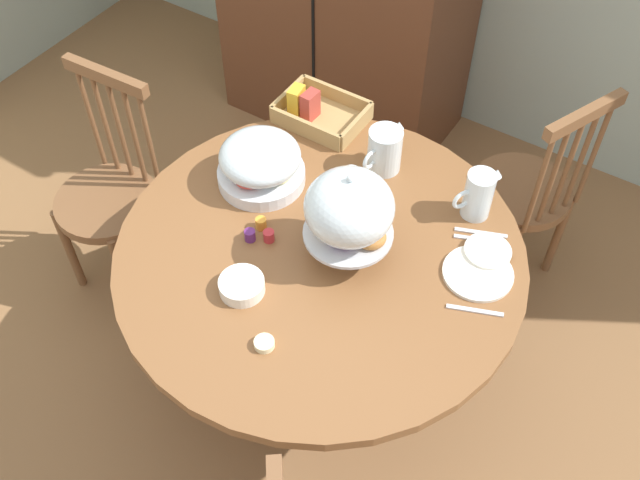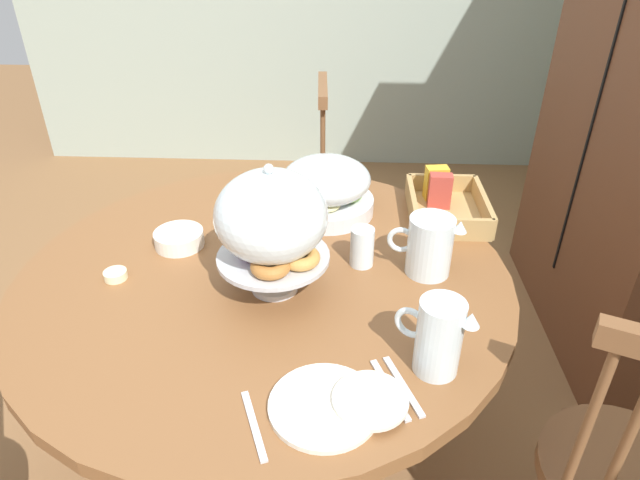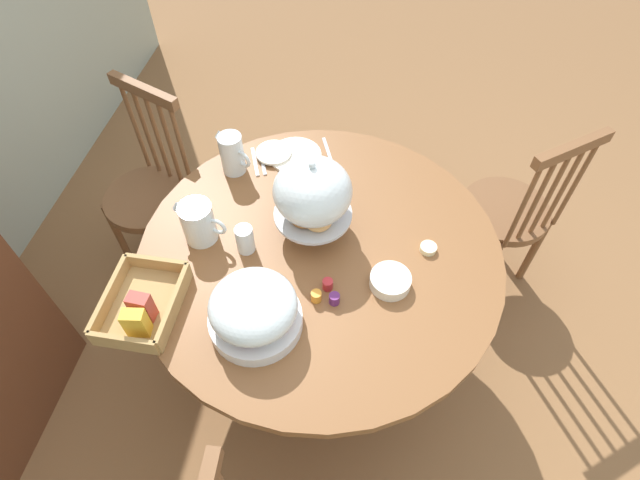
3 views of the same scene
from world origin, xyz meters
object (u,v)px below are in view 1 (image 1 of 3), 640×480
at_px(pastry_stand_with_dome, 349,211).
at_px(drinking_glass, 351,183).
at_px(milk_pitcher, 384,152).
at_px(orange_juice_pitcher, 478,196).
at_px(windsor_chair_facing_door, 525,194).
at_px(china_plate_small, 488,251).
at_px(cereal_basket, 317,112).
at_px(cereal_bowl, 242,286).
at_px(windsor_chair_near_window, 111,198).
at_px(fruit_platter_covered, 260,163).
at_px(china_plate_large, 478,273).
at_px(dining_table, 320,286).
at_px(butter_dish, 264,343).

distance_m(pastry_stand_with_dome, drinking_glass, 0.29).
height_order(pastry_stand_with_dome, milk_pitcher, pastry_stand_with_dome).
bearing_deg(orange_juice_pitcher, windsor_chair_facing_door, 83.11).
bearing_deg(china_plate_small, cereal_basket, 162.31).
bearing_deg(milk_pitcher, drinking_glass, -98.98).
bearing_deg(cereal_bowl, cereal_basket, 106.69).
distance_m(windsor_chair_near_window, cereal_bowl, 0.93).
height_order(cereal_basket, drinking_glass, cereal_basket).
height_order(milk_pitcher, cereal_basket, milk_pitcher).
xyz_separation_m(fruit_platter_covered, china_plate_small, (0.79, 0.12, -0.07)).
xyz_separation_m(windsor_chair_near_window, cereal_bowl, (0.84, -0.24, 0.31)).
distance_m(pastry_stand_with_dome, milk_pitcher, 0.42).
relative_size(cereal_basket, cereal_bowl, 2.26).
bearing_deg(fruit_platter_covered, windsor_chair_near_window, -164.34).
distance_m(pastry_stand_with_dome, cereal_bowl, 0.40).
xyz_separation_m(cereal_basket, china_plate_large, (0.81, -0.35, -0.03)).
height_order(china_plate_large, cereal_bowl, cereal_bowl).
bearing_deg(cereal_bowl, dining_table, 66.24).
bearing_deg(windsor_chair_near_window, china_plate_small, 11.68).
bearing_deg(china_plate_large, windsor_chair_near_window, -171.90).
bearing_deg(orange_juice_pitcher, pastry_stand_with_dome, -125.65).
bearing_deg(cereal_bowl, fruit_platter_covered, 118.15).
distance_m(fruit_platter_covered, cereal_bowl, 0.47).
bearing_deg(fruit_platter_covered, drinking_glass, 20.28).
height_order(china_plate_large, drinking_glass, drinking_glass).
xyz_separation_m(orange_juice_pitcher, milk_pitcher, (-0.36, 0.03, -0.01)).
bearing_deg(fruit_platter_covered, cereal_basket, 92.30).
xyz_separation_m(china_plate_large, cereal_bowl, (-0.58, -0.44, 0.02)).
height_order(fruit_platter_covered, china_plate_small, fruit_platter_covered).
bearing_deg(china_plate_large, fruit_platter_covered, -178.00).
distance_m(dining_table, china_plate_large, 0.53).
bearing_deg(fruit_platter_covered, cereal_bowl, -61.85).
distance_m(fruit_platter_covered, milk_pitcher, 0.43).
relative_size(windsor_chair_near_window, china_plate_small, 6.50).
xyz_separation_m(pastry_stand_with_dome, cereal_basket, (-0.43, 0.49, -0.16)).
bearing_deg(china_plate_large, china_plate_small, 95.82).
bearing_deg(milk_pitcher, windsor_chair_facing_door, 46.34).
bearing_deg(orange_juice_pitcher, drinking_glass, -159.08).
bearing_deg(windsor_chair_facing_door, china_plate_small, -84.83).
bearing_deg(drinking_glass, windsor_chair_facing_door, 53.97).
xyz_separation_m(orange_juice_pitcher, butter_dish, (-0.29, -0.79, -0.07)).
distance_m(cereal_basket, china_plate_large, 0.88).
height_order(orange_juice_pitcher, china_plate_large, orange_juice_pitcher).
relative_size(china_plate_small, drinking_glass, 1.36).
bearing_deg(drinking_glass, milk_pitcher, 81.02).
bearing_deg(windsor_chair_facing_door, china_plate_large, -84.75).
bearing_deg(milk_pitcher, fruit_platter_covered, -138.60).
bearing_deg(milk_pitcher, cereal_bowl, -98.07).
bearing_deg(orange_juice_pitcher, windsor_chair_near_window, -161.70).
bearing_deg(drinking_glass, windsor_chair_near_window, -162.84).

